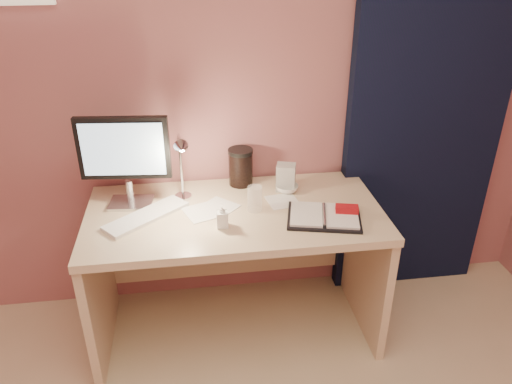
{
  "coord_description": "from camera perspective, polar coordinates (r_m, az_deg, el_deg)",
  "views": [
    {
      "loc": [
        -0.19,
        -0.66,
        1.91
      ],
      "look_at": [
        0.09,
        1.33,
        0.85
      ],
      "focal_mm": 35.0,
      "sensor_mm": 36.0,
      "label": 1
    }
  ],
  "objects": [
    {
      "name": "coffee_cup",
      "position": [
        2.54,
        3.3,
        1.52
      ],
      "size": [
        0.08,
        0.08,
        0.13
      ],
      "color": "silver",
      "rests_on": "desk"
    },
    {
      "name": "monitor",
      "position": [
        2.38,
        -14.77,
        4.27
      ],
      "size": [
        0.42,
        0.17,
        0.45
      ],
      "rotation": [
        0.0,
        0.0,
        -0.1
      ],
      "color": "silver",
      "rests_on": "desk"
    },
    {
      "name": "desk_lamp",
      "position": [
        2.32,
        -8.83,
        3.16
      ],
      "size": [
        0.09,
        0.22,
        0.36
      ],
      "rotation": [
        0.0,
        0.0,
        0.08
      ],
      "color": "silver",
      "rests_on": "desk"
    },
    {
      "name": "paper_b",
      "position": [
        2.45,
        3.07,
        -1.05
      ],
      "size": [
        0.17,
        0.17,
        0.0
      ],
      "primitive_type": "cube",
      "rotation": [
        0.0,
        0.0,
        0.17
      ],
      "color": "silver",
      "rests_on": "desk"
    },
    {
      "name": "keyboard",
      "position": [
        2.36,
        -12.41,
        -2.68
      ],
      "size": [
        0.4,
        0.36,
        0.02
      ],
      "primitive_type": "cube",
      "rotation": [
        0.0,
        0.0,
        0.69
      ],
      "color": "white",
      "rests_on": "desk"
    },
    {
      "name": "paper_c",
      "position": [
        2.4,
        -4.34,
        -1.77
      ],
      "size": [
        0.23,
        0.23,
        0.0
      ],
      "primitive_type": "cube",
      "rotation": [
        0.0,
        0.0,
        0.8
      ],
      "color": "silver",
      "rests_on": "desk"
    },
    {
      "name": "planner",
      "position": [
        2.32,
        8.0,
        -2.69
      ],
      "size": [
        0.38,
        0.32,
        0.05
      ],
      "rotation": [
        0.0,
        0.0,
        -0.24
      ],
      "color": "black",
      "rests_on": "desk"
    },
    {
      "name": "dark_jar",
      "position": [
        2.58,
        -1.76,
        2.68
      ],
      "size": [
        0.12,
        0.12,
        0.17
      ],
      "primitive_type": "cylinder",
      "color": "black",
      "rests_on": "desk"
    },
    {
      "name": "clear_cup",
      "position": [
        2.34,
        -0.14,
        -0.75
      ],
      "size": [
        0.07,
        0.07,
        0.12
      ],
      "primitive_type": "cylinder",
      "color": "white",
      "rests_on": "desk"
    },
    {
      "name": "lotion_bottle",
      "position": [
        2.22,
        -3.88,
        -2.72
      ],
      "size": [
        0.05,
        0.05,
        0.11
      ],
      "primitive_type": "imported",
      "rotation": [
        0.0,
        0.0,
        -0.02
      ],
      "color": "silver",
      "rests_on": "desk"
    },
    {
      "name": "room",
      "position": [
        2.73,
        17.31,
        10.03
      ],
      "size": [
        3.5,
        3.5,
        3.5
      ],
      "color": "#C6B28E",
      "rests_on": "ground"
    },
    {
      "name": "paper_a",
      "position": [
        2.37,
        -6.02,
        -2.27
      ],
      "size": [
        0.21,
        0.21,
        0.0
      ],
      "primitive_type": "cube",
      "rotation": [
        0.0,
        0.0,
        0.36
      ],
      "color": "silver",
      "rests_on": "desk"
    },
    {
      "name": "desk",
      "position": [
        2.55,
        -2.51,
        -5.74
      ],
      "size": [
        1.4,
        0.7,
        0.73
      ],
      "color": "#C8A88D",
      "rests_on": "ground"
    },
    {
      "name": "bowl",
      "position": [
        2.54,
        3.54,
        0.44
      ],
      "size": [
        0.15,
        0.15,
        0.04
      ],
      "primitive_type": "imported",
      "rotation": [
        0.0,
        0.0,
        -0.39
      ],
      "color": "white",
      "rests_on": "desk"
    },
    {
      "name": "product_box",
      "position": [
        2.53,
        3.43,
        1.67
      ],
      "size": [
        0.11,
        0.1,
        0.14
      ],
      "primitive_type": "cube",
      "rotation": [
        0.0,
        0.0,
        -0.28
      ],
      "color": "#AFAFAB",
      "rests_on": "desk"
    }
  ]
}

